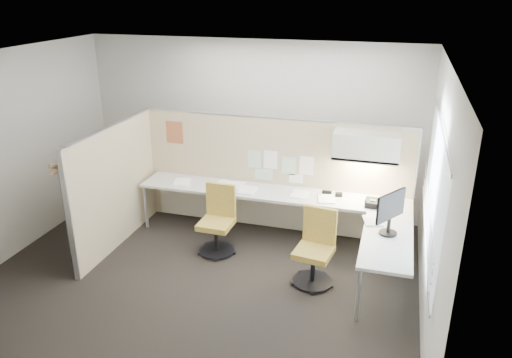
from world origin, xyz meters
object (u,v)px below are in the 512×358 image
(chair_right, at_px, (315,250))
(monitor, at_px, (390,210))
(desk, at_px, (291,206))
(chair_left, at_px, (218,222))
(phone, at_px, (372,203))

(chair_right, height_order, monitor, monitor)
(desk, xyz_separation_m, chair_left, (-0.95, -0.48, -0.15))
(desk, distance_m, chair_left, 1.07)
(chair_right, xyz_separation_m, monitor, (0.86, 0.14, 0.60))
(desk, relative_size, chair_right, 4.15)
(desk, bearing_deg, chair_left, -153.14)
(monitor, height_order, phone, monitor)
(desk, xyz_separation_m, monitor, (1.37, -0.74, 0.45))
(desk, relative_size, chair_left, 4.16)
(chair_left, distance_m, monitor, 2.41)
(chair_right, bearing_deg, monitor, 17.45)
(desk, xyz_separation_m, chair_right, (0.51, -0.88, -0.15))
(chair_left, xyz_separation_m, chair_right, (1.46, -0.40, 0.00))
(chair_right, distance_m, monitor, 1.05)
(desk, height_order, chair_left, chair_left)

